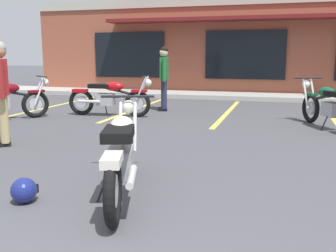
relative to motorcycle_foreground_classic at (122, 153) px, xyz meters
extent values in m
plane|color=#47474C|center=(0.27, 1.64, -0.46)|extent=(80.00, 80.00, 0.00)
cube|color=#A8A59E|center=(0.27, 9.94, -0.39)|extent=(22.00, 1.80, 0.14)
cube|color=brown|center=(0.27, 13.58, 1.27)|extent=(16.42, 5.92, 3.47)
cube|color=#B2AD9E|center=(0.27, 10.59, 2.85)|extent=(16.42, 0.06, 0.30)
cube|color=black|center=(-4.11, 10.58, 0.99)|extent=(2.80, 0.06, 1.70)
cube|color=black|center=(0.27, 10.58, 0.99)|extent=(2.80, 0.06, 1.70)
cube|color=maroon|center=(0.27, 10.17, 2.20)|extent=(9.85, 0.90, 0.12)
cube|color=#DBCC4C|center=(-4.72, 6.34, -0.46)|extent=(0.12, 4.80, 0.01)
cube|color=#DBCC4C|center=(-2.23, 6.34, -0.46)|extent=(0.12, 4.80, 0.01)
cube|color=#DBCC4C|center=(0.27, 6.34, -0.46)|extent=(0.12, 4.80, 0.01)
cube|color=#DBCC4C|center=(2.76, 6.34, -0.46)|extent=(0.12, 4.80, 0.01)
torus|color=black|center=(0.22, -0.71, -0.14)|extent=(0.28, 0.64, 0.64)
cylinder|color=#B7B7BC|center=(0.22, -0.71, -0.14)|extent=(0.14, 0.29, 0.29)
torus|color=black|center=(-0.21, 0.67, -0.14)|extent=(0.28, 0.64, 0.64)
cylinder|color=#B7B7BC|center=(-0.21, 0.67, -0.14)|extent=(0.14, 0.29, 0.29)
cylinder|color=silver|center=(-0.32, 0.73, 0.18)|extent=(0.14, 0.32, 0.66)
cylinder|color=silver|center=(-0.15, 0.79, 0.18)|extent=(0.14, 0.32, 0.66)
cylinder|color=black|center=(-0.26, 0.84, 0.50)|extent=(0.64, 0.22, 0.03)
sphere|color=silver|center=(-0.28, 0.91, 0.36)|extent=(0.21, 0.21, 0.17)
cube|color=beige|center=(-0.22, 0.70, 0.16)|extent=(0.24, 0.39, 0.06)
cube|color=#9E9EA3|center=(0.03, -0.10, -0.06)|extent=(0.35, 0.45, 0.28)
cylinder|color=silver|center=(0.27, -0.41, -0.10)|extent=(0.23, 0.55, 0.07)
cylinder|color=black|center=(-0.03, 0.09, 0.18)|extent=(0.33, 0.92, 0.26)
ellipsoid|color=beige|center=(-0.04, 0.11, 0.26)|extent=(0.39, 0.54, 0.22)
cube|color=black|center=(0.07, -0.23, 0.26)|extent=(0.42, 0.58, 0.10)
cube|color=beige|center=(0.22, -0.73, 0.14)|extent=(0.26, 0.39, 0.08)
cylinder|color=black|center=(-0.12, -0.22, -0.32)|extent=(0.14, 0.06, 0.29)
torus|color=black|center=(-3.13, 4.91, -0.14)|extent=(0.64, 0.14, 0.64)
cylinder|color=#B7B7BC|center=(-3.13, 4.91, -0.14)|extent=(0.29, 0.08, 0.29)
torus|color=black|center=(-1.70, 5.00, -0.14)|extent=(0.64, 0.14, 0.64)
cylinder|color=#B7B7BC|center=(-1.70, 5.00, -0.14)|extent=(0.29, 0.08, 0.29)
cylinder|color=silver|center=(-1.60, 5.10, 0.18)|extent=(0.33, 0.06, 0.66)
cylinder|color=silver|center=(-1.59, 4.92, 0.18)|extent=(0.33, 0.06, 0.66)
cylinder|color=black|center=(-1.52, 5.01, 0.50)|extent=(0.07, 0.66, 0.03)
sphere|color=silver|center=(-1.44, 5.02, 0.36)|extent=(0.18, 0.18, 0.17)
cube|color=#B70F14|center=(-1.66, 5.00, 0.16)|extent=(0.37, 0.16, 0.06)
cube|color=#9E9EA3|center=(-2.49, 4.95, -0.06)|extent=(0.41, 0.26, 0.28)
cylinder|color=silver|center=(-2.85, 4.79, -0.10)|extent=(0.55, 0.10, 0.07)
cylinder|color=black|center=(-2.29, 4.96, 0.18)|extent=(0.94, 0.12, 0.26)
ellipsoid|color=#B70F14|center=(-2.27, 4.97, 0.26)|extent=(0.49, 0.29, 0.22)
cube|color=black|center=(-2.63, 4.94, 0.26)|extent=(0.54, 0.31, 0.10)
cube|color=#B70F14|center=(-3.15, 4.91, 0.14)|extent=(0.37, 0.18, 0.08)
cylinder|color=black|center=(-2.57, 5.13, -0.32)|extent=(0.03, 0.14, 0.29)
torus|color=black|center=(2.19, 5.32, -0.14)|extent=(0.36, 0.62, 0.64)
cylinder|color=#B7B7BC|center=(2.19, 5.32, -0.14)|extent=(0.18, 0.29, 0.29)
cylinder|color=silver|center=(2.07, 5.37, 0.18)|extent=(0.18, 0.31, 0.66)
cylinder|color=silver|center=(2.23, 5.44, 0.18)|extent=(0.18, 0.31, 0.66)
cylinder|color=black|center=(2.12, 5.48, 0.50)|extent=(0.61, 0.31, 0.03)
sphere|color=silver|center=(2.08, 5.55, 0.36)|extent=(0.23, 0.23, 0.17)
cube|color=#0F4C2D|center=(2.18, 5.35, 0.16)|extent=(0.28, 0.39, 0.06)
cube|color=#9E9EA3|center=(2.54, 4.59, -0.06)|extent=(0.39, 0.46, 0.28)
cylinder|color=black|center=(2.45, 4.77, 0.18)|extent=(0.46, 0.88, 0.26)
ellipsoid|color=#0F4C2D|center=(2.44, 4.79, 0.26)|extent=(0.44, 0.55, 0.22)
cylinder|color=black|center=(2.40, 4.45, -0.32)|extent=(0.13, 0.08, 0.29)
torus|color=black|center=(-3.97, 4.25, -0.14)|extent=(0.47, 0.57, 0.64)
cylinder|color=#B7B7BC|center=(-3.97, 4.25, -0.14)|extent=(0.22, 0.26, 0.29)
cylinder|color=silver|center=(-3.98, 4.38, 0.18)|extent=(0.23, 0.28, 0.66)
cylinder|color=silver|center=(-3.84, 4.27, 0.18)|extent=(0.23, 0.28, 0.66)
cylinder|color=black|center=(-3.86, 4.39, 0.50)|extent=(0.54, 0.43, 0.03)
sphere|color=silver|center=(-3.81, 4.45, 0.36)|extent=(0.24, 0.24, 0.17)
cube|color=maroon|center=(-3.95, 4.28, 0.16)|extent=(0.33, 0.37, 0.06)
cylinder|color=black|center=(-4.34, 3.77, 0.18)|extent=(0.62, 0.78, 0.26)
ellipsoid|color=maroon|center=(-4.33, 3.79, 0.26)|extent=(0.50, 0.54, 0.22)
cube|color=black|center=(-1.41, 6.10, -0.42)|extent=(0.26, 0.17, 0.08)
cube|color=black|center=(-1.47, 6.29, -0.42)|extent=(0.26, 0.17, 0.08)
cylinder|color=#232842|center=(-1.37, 6.11, 0.00)|extent=(0.19, 0.19, 0.80)
cylinder|color=#232842|center=(-1.44, 6.30, 0.00)|extent=(0.19, 0.19, 0.80)
cube|color=#1E6633|center=(-1.40, 6.20, 0.66)|extent=(0.33, 0.43, 0.56)
cylinder|color=#1E6633|center=(-1.33, 5.97, 0.62)|extent=(0.13, 0.13, 0.58)
cylinder|color=#1E6633|center=(-1.48, 6.44, 0.62)|extent=(0.13, 0.13, 0.58)
sphere|color=beige|center=(-1.40, 6.20, 1.06)|extent=(0.28, 0.28, 0.22)
sphere|color=black|center=(-1.39, 6.21, 1.11)|extent=(0.27, 0.27, 0.21)
cube|color=black|center=(-2.72, 1.54, -0.42)|extent=(0.25, 0.23, 0.08)
cube|color=black|center=(-2.85, 1.69, -0.42)|extent=(0.25, 0.23, 0.08)
cylinder|color=tan|center=(-2.69, 1.56, 0.00)|extent=(0.21, 0.21, 0.80)
cylinder|color=tan|center=(-2.82, 1.72, 0.00)|extent=(0.21, 0.21, 0.80)
cube|color=maroon|center=(-2.75, 1.64, 0.66)|extent=(0.41, 0.43, 0.56)
cylinder|color=maroon|center=(-2.60, 1.44, 0.62)|extent=(0.14, 0.14, 0.58)
cylinder|color=maroon|center=(-2.91, 1.83, 0.62)|extent=(0.14, 0.14, 0.58)
sphere|color=navy|center=(-0.87, -0.47, -0.33)|extent=(0.26, 0.26, 0.26)
cube|color=black|center=(-0.87, -0.36, -0.34)|extent=(0.18, 0.03, 0.09)
camera|label=1|loc=(1.56, -3.66, 1.01)|focal=41.91mm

